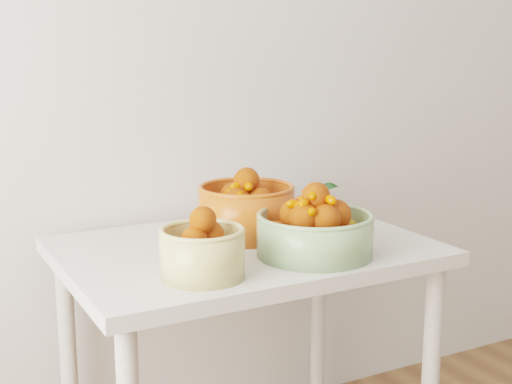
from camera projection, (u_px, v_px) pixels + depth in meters
table at (245, 277)px, 2.00m from camera, size 1.00×0.70×0.75m
bowl_cream at (203, 251)px, 1.69m from camera, size 0.26×0.26×0.18m
bowl_green at (315, 229)px, 1.87m from camera, size 0.37×0.37×0.20m
bowl_orange at (247, 209)px, 2.05m from camera, size 0.32×0.32×0.20m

